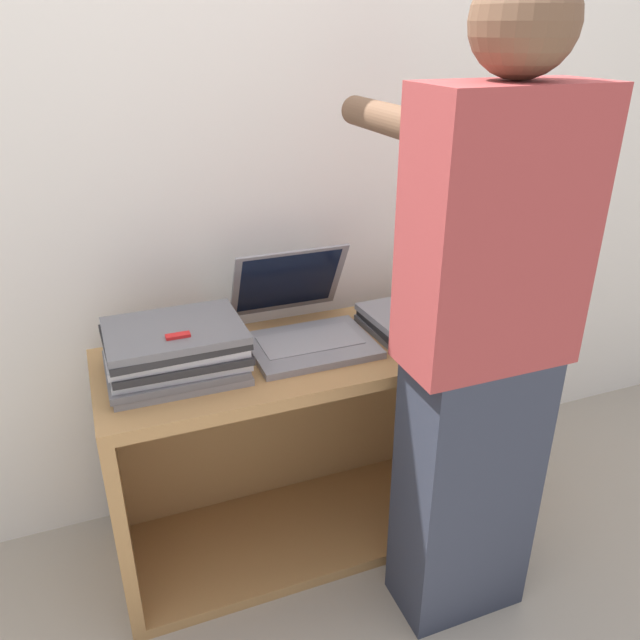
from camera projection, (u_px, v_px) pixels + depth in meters
name	position (u px, v px, depth m)	size (l,w,h in m)	color
ground_plane	(339.00, 579.00, 1.87)	(12.00, 12.00, 0.00)	#9E9384
wall_back	(271.00, 141.00, 1.83)	(8.00, 0.05, 2.40)	silver
cart	(305.00, 434.00, 1.97)	(1.20, 0.45, 0.67)	#A87A47
laptop_open	(303.00, 323.00, 1.81)	(0.35, 0.40, 0.25)	gray
laptop_stack_left	(175.00, 350.00, 1.62)	(0.36, 0.28, 0.14)	gray
laptop_stack_right	(425.00, 319.00, 1.89)	(0.36, 0.28, 0.06)	slate
person	(481.00, 347.00, 1.49)	(0.40, 0.53, 1.62)	#2D3342
inventory_tag	(178.00, 336.00, 1.54)	(0.06, 0.02, 0.01)	red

